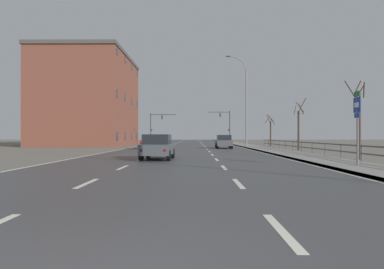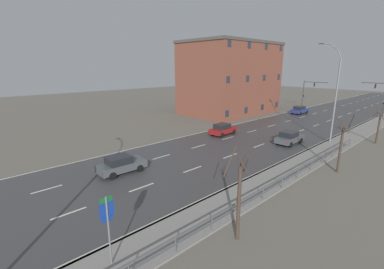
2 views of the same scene
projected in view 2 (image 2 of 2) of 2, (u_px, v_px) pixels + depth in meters
ground_plane at (294, 126)px, 41.83m from camera, size 160.00×160.00×0.12m
road_asphalt_strip at (324, 116)px, 49.80m from camera, size 14.00×120.00×0.03m
sidewalk_right at (377, 122)px, 43.86m from camera, size 3.00×120.00×0.12m
guardrail at (273, 186)px, 19.06m from camera, size 0.07×34.03×1.00m
street_lamp_midground at (335, 96)px, 30.96m from camera, size 2.73×0.24×11.74m
highway_sign at (108, 223)px, 11.82m from camera, size 0.09×0.68×3.54m
traffic_signal_right at (382, 95)px, 47.80m from camera, size 4.29×0.36×6.39m
traffic_signal_left at (308, 90)px, 58.86m from camera, size 5.20×0.36×6.00m
car_far_right at (121, 164)px, 22.93m from camera, size 1.95×4.16×1.57m
car_distant at (289, 138)px, 31.65m from camera, size 1.85×4.11×1.57m
car_near_left at (223, 129)px, 35.86m from camera, size 1.95×4.16×1.57m
car_far_left at (300, 110)px, 51.91m from camera, size 1.97×4.17×1.57m
brick_building at (230, 78)px, 52.40m from camera, size 12.25×18.83×13.67m
bare_tree_near at (239, 199)px, 13.73m from camera, size 1.15×1.24×4.98m
bare_tree_mid at (341, 147)px, 22.76m from camera, size 1.25×1.29×5.33m
bare_tree_far at (378, 127)px, 31.54m from camera, size 1.35×1.48×4.50m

